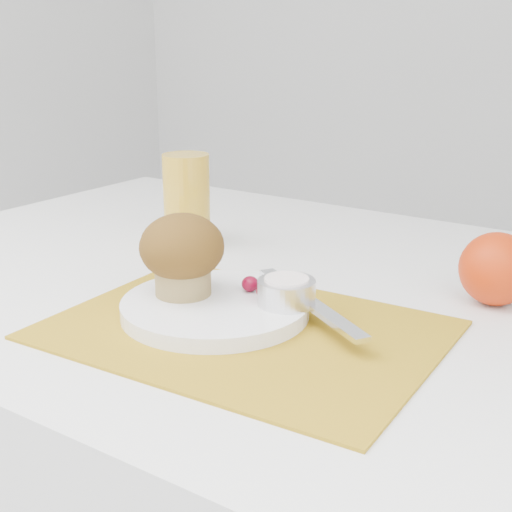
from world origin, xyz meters
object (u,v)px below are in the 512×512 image
Objects in this scene: orange at (496,269)px; juice_glass at (187,201)px; plate at (215,307)px; muffin at (182,252)px.

juice_glass reaches higher than orange.
muffin is (-0.04, -0.00, 0.06)m from plate.
juice_glass is at bearing -177.78° from orange.
orange is at bearing 2.22° from juice_glass.
plate is at bearing -44.47° from juice_glass.
plate is at bearing -138.33° from orange.
muffin is at bearing -142.33° from orange.
orange is 0.36m from muffin.
juice_glass reaches higher than muffin.
plate is 1.54× the size of juice_glass.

